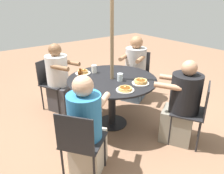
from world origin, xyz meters
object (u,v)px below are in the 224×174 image
diner_east (135,72)px  diner_west (86,130)px  coffee_cup (94,69)px  diner_south (59,81)px  patio_chair_west (80,141)px  patio_chair_east (138,71)px  syrup_bottle (80,75)px  diner_north (181,106)px  pancake_plate_b (83,72)px  drinking_glass_a (120,77)px  pancake_plate_c (84,82)px  pancake_plate_d (125,89)px  pancake_plate_a (141,82)px  patio_table (112,87)px  patio_chair_south (52,80)px  patio_chair_north (195,110)px

diner_east → diner_west: (-1.07, 1.68, -0.01)m
coffee_cup → diner_west: bearing=143.2°
diner_south → patio_chair_west: (-1.61, 0.50, -0.02)m
patio_chair_east → syrup_bottle: bearing=73.5°
diner_north → patio_chair_west: size_ratio=1.34×
diner_east → pancake_plate_b: (-0.03, 1.11, 0.23)m
drinking_glass_a → diner_east: bearing=-54.4°
pancake_plate_c → pancake_plate_d: 0.58m
drinking_glass_a → syrup_bottle: bearing=45.2°
pancake_plate_a → coffee_cup: size_ratio=1.97×
diner_north → coffee_cup: bearing=84.9°
diner_west → drinking_glass_a: bearing=82.1°
patio_chair_west → diner_west: 0.17m
drinking_glass_a → patio_table: bearing=15.7°
coffee_cup → drinking_glass_a: 0.52m
diner_north → patio_chair_east: diner_north is taller
diner_east → drinking_glass_a: 1.07m
pancake_plate_c → drinking_glass_a: drinking_glass_a is taller
diner_north → pancake_plate_c: bearing=105.2°
patio_chair_south → patio_table: bearing=90.0°
pancake_plate_b → pancake_plate_d: (-0.87, -0.11, -0.00)m
diner_west → pancake_plate_c: size_ratio=5.01×
pancake_plate_b → syrup_bottle: size_ratio=1.48×
diner_north → pancake_plate_b: 1.51m
diner_east → patio_chair_south: size_ratio=1.39×
diner_west → patio_chair_south: bearing=132.6°
diner_east → patio_chair_east: bearing=-90.0°
patio_chair_north → patio_table: bearing=90.0°
patio_chair_south → diner_south: 0.17m
patio_chair_west → drinking_glass_a: (0.57, -0.97, 0.30)m
pancake_plate_a → drinking_glass_a: bearing=33.1°
patio_chair_east → patio_chair_south: (0.51, 1.53, 0.00)m
diner_north → diner_west: bearing=139.2°
diner_west → syrup_bottle: size_ratio=7.43×
diner_east → coffee_cup: 0.99m
diner_north → diner_south: bearing=88.2°
pancake_plate_a → syrup_bottle: bearing=41.1°
pancake_plate_a → syrup_bottle: syrup_bottle is taller
patio_chair_north → diner_west: diner_west is taller
pancake_plate_a → drinking_glass_a: size_ratio=2.16×
diner_north → diner_south: 1.99m
syrup_bottle → patio_chair_north: bearing=-144.1°
patio_chair_north → diner_east: size_ratio=0.72×
patio_chair_east → patio_chair_south: same height
pancake_plate_c → patio_chair_north: bearing=-137.5°
patio_chair_south → diner_west: (-1.66, 0.30, 0.02)m
pancake_plate_c → syrup_bottle: bearing=-16.1°
patio_table → coffee_cup: size_ratio=10.94×
pancake_plate_c → pancake_plate_d: bearing=-147.8°
patio_chair_east → coffee_cup: (-0.18, 1.10, 0.30)m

